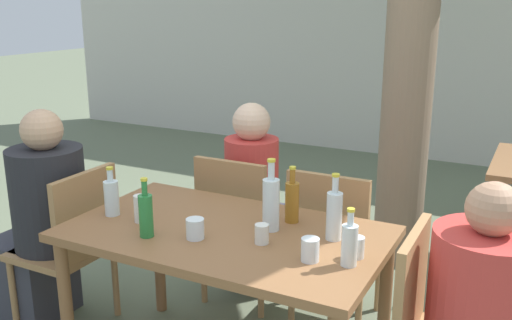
{
  "coord_description": "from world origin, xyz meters",
  "views": [
    {
      "loc": [
        1.21,
        -2.05,
        1.74
      ],
      "look_at": [
        0.0,
        0.3,
        1.01
      ],
      "focal_mm": 40.0,
      "sensor_mm": 36.0,
      "label": 1
    }
  ],
  "objects_px": {
    "patio_chair_3": "(333,240)",
    "drinking_glass_4": "(357,247)",
    "drinking_glass_1": "(195,229)",
    "dining_table_front": "(226,248)",
    "water_bottle_0": "(349,244)",
    "water_bottle_5": "(111,197)",
    "drinking_glass_2": "(310,250)",
    "drinking_glass_3": "(141,209)",
    "person_seated_0": "(41,227)",
    "patio_chair_2": "(240,221)",
    "water_bottle_4": "(271,203)",
    "patio_chair_0": "(73,241)",
    "drinking_glass_0": "(262,234)",
    "amber_bottle_3": "(292,201)",
    "water_bottle_2": "(334,214)",
    "person_seated_2": "(258,206)",
    "green_bottle_1": "(146,214)"
  },
  "relations": [
    {
      "from": "patio_chair_3",
      "to": "drinking_glass_4",
      "type": "relative_size",
      "value": 10.42
    },
    {
      "from": "drinking_glass_1",
      "to": "dining_table_front",
      "type": "bearing_deg",
      "value": 64.99
    },
    {
      "from": "water_bottle_0",
      "to": "water_bottle_5",
      "type": "bearing_deg",
      "value": 179.89
    },
    {
      "from": "drinking_glass_2",
      "to": "drinking_glass_3",
      "type": "height_order",
      "value": "drinking_glass_3"
    },
    {
      "from": "dining_table_front",
      "to": "person_seated_0",
      "type": "xyz_separation_m",
      "value": [
        -1.17,
        -0.0,
        -0.12
      ]
    },
    {
      "from": "patio_chair_2",
      "to": "person_seated_0",
      "type": "bearing_deg",
      "value": 36.1
    },
    {
      "from": "drinking_glass_1",
      "to": "drinking_glass_2",
      "type": "bearing_deg",
      "value": 2.41
    },
    {
      "from": "water_bottle_4",
      "to": "patio_chair_0",
      "type": "bearing_deg",
      "value": -175.2
    },
    {
      "from": "drinking_glass_1",
      "to": "drinking_glass_4",
      "type": "bearing_deg",
      "value": 11.35
    },
    {
      "from": "drinking_glass_0",
      "to": "drinking_glass_1",
      "type": "distance_m",
      "value": 0.29
    },
    {
      "from": "person_seated_0",
      "to": "drinking_glass_3",
      "type": "height_order",
      "value": "person_seated_0"
    },
    {
      "from": "drinking_glass_0",
      "to": "amber_bottle_3",
      "type": "bearing_deg",
      "value": 87.22
    },
    {
      "from": "patio_chair_0",
      "to": "water_bottle_2",
      "type": "relative_size",
      "value": 3.08
    },
    {
      "from": "water_bottle_2",
      "to": "water_bottle_5",
      "type": "height_order",
      "value": "water_bottle_2"
    },
    {
      "from": "patio_chair_2",
      "to": "person_seated_2",
      "type": "bearing_deg",
      "value": -90.0
    },
    {
      "from": "patio_chair_3",
      "to": "water_bottle_5",
      "type": "height_order",
      "value": "water_bottle_5"
    },
    {
      "from": "water_bottle_2",
      "to": "dining_table_front",
      "type": "bearing_deg",
      "value": -165.21
    },
    {
      "from": "patio_chair_3",
      "to": "drinking_glass_1",
      "type": "bearing_deg",
      "value": 66.04
    },
    {
      "from": "person_seated_0",
      "to": "amber_bottle_3",
      "type": "distance_m",
      "value": 1.45
    },
    {
      "from": "patio_chair_3",
      "to": "person_seated_0",
      "type": "distance_m",
      "value": 1.59
    },
    {
      "from": "green_bottle_1",
      "to": "drinking_glass_1",
      "type": "distance_m",
      "value": 0.22
    },
    {
      "from": "water_bottle_0",
      "to": "drinking_glass_0",
      "type": "bearing_deg",
      "value": 175.36
    },
    {
      "from": "water_bottle_0",
      "to": "amber_bottle_3",
      "type": "distance_m",
      "value": 0.49
    },
    {
      "from": "water_bottle_2",
      "to": "drinking_glass_1",
      "type": "bearing_deg",
      "value": -153.51
    },
    {
      "from": "dining_table_front",
      "to": "patio_chair_3",
      "type": "distance_m",
      "value": 0.72
    },
    {
      "from": "patio_chair_3",
      "to": "water_bottle_4",
      "type": "relative_size",
      "value": 2.76
    },
    {
      "from": "water_bottle_4",
      "to": "drinking_glass_1",
      "type": "height_order",
      "value": "water_bottle_4"
    },
    {
      "from": "drinking_glass_3",
      "to": "drinking_glass_4",
      "type": "bearing_deg",
      "value": 4.9
    },
    {
      "from": "patio_chair_3",
      "to": "drinking_glass_0",
      "type": "xyz_separation_m",
      "value": [
        -0.07,
        -0.7,
        0.28
      ]
    },
    {
      "from": "water_bottle_0",
      "to": "drinking_glass_4",
      "type": "bearing_deg",
      "value": 86.22
    },
    {
      "from": "patio_chair_0",
      "to": "amber_bottle_3",
      "type": "height_order",
      "value": "amber_bottle_3"
    },
    {
      "from": "water_bottle_0",
      "to": "patio_chair_0",
      "type": "bearing_deg",
      "value": 176.74
    },
    {
      "from": "person_seated_2",
      "to": "drinking_glass_0",
      "type": "xyz_separation_m",
      "value": [
        0.5,
        -0.94,
        0.27
      ]
    },
    {
      "from": "green_bottle_1",
      "to": "drinking_glass_0",
      "type": "bearing_deg",
      "value": 18.88
    },
    {
      "from": "drinking_glass_0",
      "to": "person_seated_0",
      "type": "bearing_deg",
      "value": 177.67
    },
    {
      "from": "person_seated_2",
      "to": "drinking_glass_0",
      "type": "distance_m",
      "value": 1.1
    },
    {
      "from": "dining_table_front",
      "to": "water_bottle_0",
      "type": "height_order",
      "value": "water_bottle_0"
    },
    {
      "from": "person_seated_2",
      "to": "water_bottle_0",
      "type": "distance_m",
      "value": 1.36
    },
    {
      "from": "person_seated_2",
      "to": "water_bottle_5",
      "type": "xyz_separation_m",
      "value": [
        -0.29,
        -0.97,
        0.32
      ]
    },
    {
      "from": "dining_table_front",
      "to": "amber_bottle_3",
      "type": "height_order",
      "value": "amber_bottle_3"
    },
    {
      "from": "water_bottle_4",
      "to": "water_bottle_5",
      "type": "distance_m",
      "value": 0.78
    },
    {
      "from": "drinking_glass_1",
      "to": "patio_chair_3",
      "type": "bearing_deg",
      "value": 66.04
    },
    {
      "from": "drinking_glass_3",
      "to": "water_bottle_4",
      "type": "bearing_deg",
      "value": 17.98
    },
    {
      "from": "patio_chair_3",
      "to": "drinking_glass_2",
      "type": "height_order",
      "value": "patio_chair_3"
    },
    {
      "from": "drinking_glass_3",
      "to": "drinking_glass_0",
      "type": "bearing_deg",
      "value": 3.43
    },
    {
      "from": "dining_table_front",
      "to": "drinking_glass_0",
      "type": "relative_size",
      "value": 16.95
    },
    {
      "from": "patio_chair_0",
      "to": "drinking_glass_4",
      "type": "xyz_separation_m",
      "value": [
        1.55,
        -0.01,
        0.29
      ]
    },
    {
      "from": "patio_chair_2",
      "to": "drinking_glass_1",
      "type": "relative_size",
      "value": 10.13
    },
    {
      "from": "drinking_glass_3",
      "to": "green_bottle_1",
      "type": "bearing_deg",
      "value": -44.47
    },
    {
      "from": "drinking_glass_2",
      "to": "drinking_glass_4",
      "type": "xyz_separation_m",
      "value": [
        0.15,
        0.11,
        -0.0
      ]
    }
  ]
}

